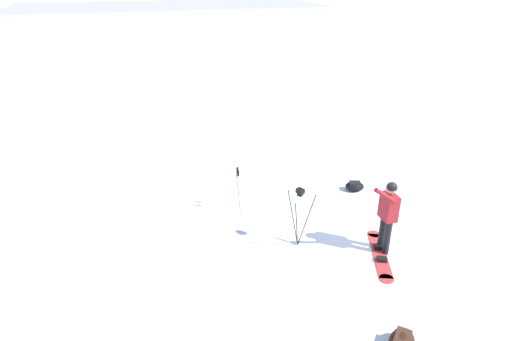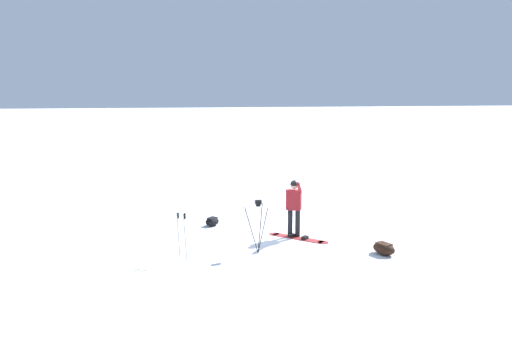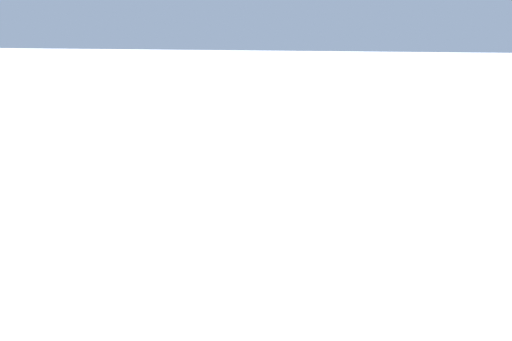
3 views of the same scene
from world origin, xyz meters
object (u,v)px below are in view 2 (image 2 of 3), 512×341
snowboard (298,238)px  gear_bag_large (212,221)px  snowboarder (294,203)px  camera_tripod (258,216)px  ski_poles (182,229)px  gear_bag_small (384,248)px

snowboard → gear_bag_large: gear_bag_large is taller
snowboarder → gear_bag_large: size_ratio=2.77×
snowboarder → snowboard: bearing=-160.6°
camera_tripod → ski_poles: (-0.05, 1.96, -0.21)m
gear_bag_small → gear_bag_large: bearing=43.6°
gear_bag_large → camera_tripod: size_ratio=0.43×
gear_bag_small → ski_poles: 5.17m
gear_bag_large → gear_bag_small: gear_bag_small is taller
gear_bag_large → gear_bag_small: bearing=-136.4°
gear_bag_small → ski_poles: size_ratio=0.62×
snowboard → gear_bag_small: bearing=-139.7°
gear_bag_small → ski_poles: (0.88, 5.06, 0.62)m
gear_bag_large → ski_poles: ski_poles is taller
snowboard → gear_bag_small: 2.55m
gear_bag_large → ski_poles: bearing=157.4°
ski_poles → snowboarder: bearing=-69.5°
snowboard → camera_tripod: camera_tripod is taller
camera_tripod → ski_poles: size_ratio=1.18×
ski_poles → gear_bag_small: bearing=-99.9°
camera_tripod → gear_bag_large: bearing=12.7°
snowboard → ski_poles: (-1.06, 3.41, 0.76)m
camera_tripod → gear_bag_small: (-0.93, -3.10, -0.83)m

